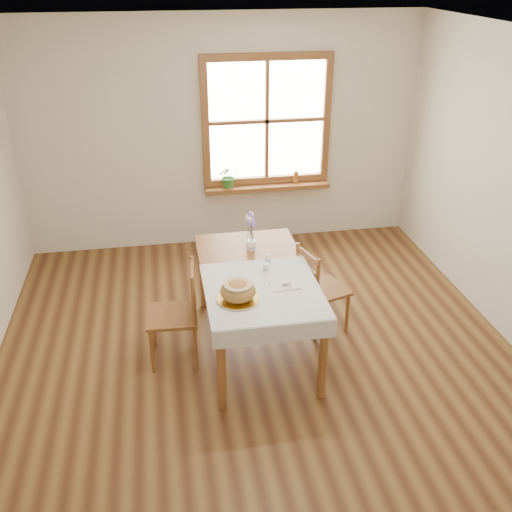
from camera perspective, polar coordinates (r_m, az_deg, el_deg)
The scene contains 18 objects.
ground at distance 4.92m, azimuth 0.61°, elevation -10.95°, with size 5.00×5.00×0.00m, color brown.
room_walls at distance 4.08m, azimuth 0.73°, elevation 8.14°, with size 4.60×5.10×2.65m.
window at distance 6.57m, azimuth 1.07°, elevation 13.36°, with size 1.46×0.08×1.46m.
window_sill at distance 6.73m, azimuth 1.12°, elevation 6.94°, with size 1.46×0.20×0.05m.
dining_table at distance 4.79m, azimuth 0.00°, elevation -2.49°, with size 0.90×1.60×0.75m.
table_linen at distance 4.48m, azimuth 0.67°, elevation -3.42°, with size 0.91×0.99×0.01m, color silver.
chair_left at distance 4.81m, azimuth -8.40°, elevation -5.76°, with size 0.41×0.43×0.89m, color #98612F, non-canonical shape.
chair_right at distance 5.20m, azimuth 6.71°, elevation -3.20°, with size 0.39×0.41×0.84m, color #98612F, non-canonical shape.
bread_plate at distance 4.35m, azimuth -1.80°, elevation -4.32°, with size 0.32×0.32×0.02m, color white.
bread_loaf at distance 4.30m, azimuth -1.82°, elevation -3.37°, with size 0.27×0.27×0.15m, color #AA793C.
egg_napkin at distance 4.55m, azimuth 2.82°, elevation -2.82°, with size 0.23×0.19×0.01m, color silver.
eggs at distance 4.54m, azimuth 2.83°, elevation -2.56°, with size 0.18×0.16×0.04m, color white, non-canonical shape.
salt_shaker at distance 4.69m, azimuth 0.96°, elevation -1.19°, with size 0.05×0.05×0.09m, color white.
pepper_shaker at distance 4.83m, azimuth 1.19°, elevation -0.28°, with size 0.05×0.05×0.10m, color white.
flower_vase at distance 5.07m, azimuth -0.52°, elevation 1.01°, with size 0.08×0.08×0.09m, color white.
lavender_bouquet at distance 4.99m, azimuth -0.53°, elevation 2.87°, with size 0.15×0.15×0.27m, color #7D5FA8, non-canonical shape.
potted_plant at distance 6.62m, azimuth -2.73°, elevation 7.73°, with size 0.24×0.27×0.21m, color #3A7930.
amber_bottle at distance 6.77m, azimuth 4.00°, elevation 7.91°, with size 0.05×0.05×0.16m, color #B66821.
Camera 1 is at (-0.71, -3.78, 3.07)m, focal length 40.00 mm.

